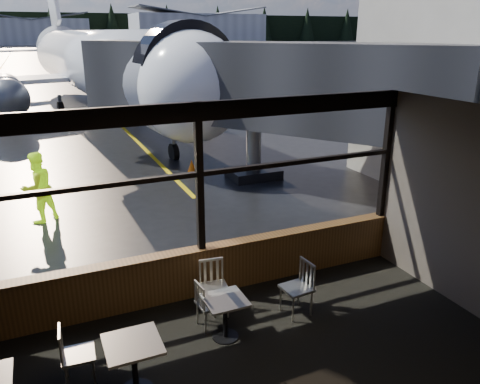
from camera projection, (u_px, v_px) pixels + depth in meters
ground_plane at (39, 52)px, 112.67m from camera, size 520.00×520.00×0.00m
ceiling at (289, 140)px, 4.87m from camera, size 8.00×6.00×0.04m
window_sill at (202, 272)px, 8.46m from camera, size 8.00×0.28×0.90m
window_header at (197, 111)px, 7.52m from camera, size 8.00×0.18×0.30m
mullion_centre at (199, 180)px, 7.89m from camera, size 0.12×0.12×2.60m
mullion_right at (386, 156)px, 9.38m from camera, size 0.12×0.12×2.60m
window_transom at (199, 174)px, 7.86m from camera, size 8.00×0.10×0.08m
airliner at (95, 19)px, 25.44m from camera, size 31.33×36.51×10.44m
jet_bridge at (254, 103)px, 13.90m from camera, size 9.61×11.74×5.12m
cafe_table_near at (225, 318)px, 7.26m from camera, size 0.63×0.63×0.69m
cafe_table_mid at (135, 368)px, 6.12m from camera, size 0.72×0.72×0.79m
chair_near_e at (296, 289)px, 7.84m from camera, size 0.57×0.57×0.96m
chair_near_w at (210, 304)px, 7.51m from camera, size 0.50×0.50×0.84m
chair_near_n at (214, 289)px, 7.84m from camera, size 0.58×0.58×0.95m
chair_mid_w at (78, 355)px, 6.28m from camera, size 0.52×0.52×0.90m
ground_crew at (38, 187)px, 11.62m from camera, size 1.10×1.05×1.79m
cone_nose at (192, 166)px, 15.92m from camera, size 0.32×0.32×0.45m
hangar_mid at (32, 30)px, 167.40m from camera, size 38.00×15.00×10.00m
hangar_right at (198, 28)px, 183.64m from camera, size 50.00×20.00×12.00m
fuel_tank_c at (2, 36)px, 161.68m from camera, size 8.00×8.00×6.00m
treeline at (31, 28)px, 188.76m from camera, size 360.00×3.00×12.00m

